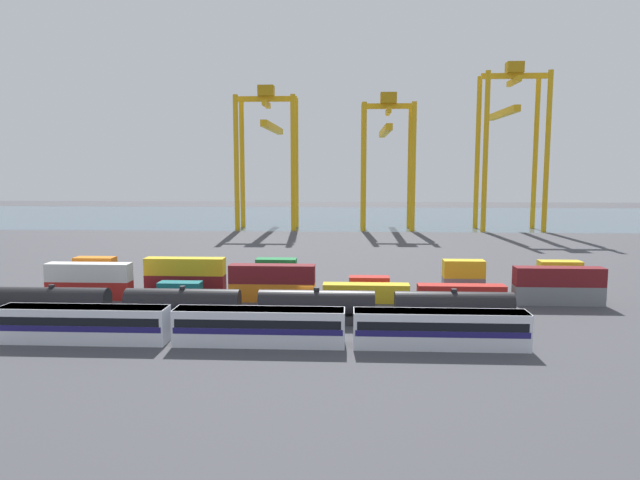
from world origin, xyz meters
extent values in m
plane|color=#424247|center=(0.00, 40.00, 0.00)|extent=(420.00, 420.00, 0.00)
cube|color=#475B6B|center=(0.00, 146.90, 0.00)|extent=(400.00, 110.00, 0.01)
cube|color=silver|center=(-22.78, -19.97, 1.95)|extent=(18.15, 3.10, 3.90)
cube|color=navy|center=(-22.78, -19.97, 1.85)|extent=(17.78, 3.14, 0.64)
cube|color=black|center=(-22.78, -19.97, 2.63)|extent=(17.42, 3.13, 0.90)
cube|color=slate|center=(-22.78, -19.97, 3.72)|extent=(17.97, 2.85, 0.36)
cube|color=silver|center=(-3.74, -19.97, 1.95)|extent=(18.15, 3.10, 3.90)
cube|color=navy|center=(-3.74, -19.97, 1.85)|extent=(17.78, 3.14, 0.64)
cube|color=black|center=(-3.74, -19.97, 2.63)|extent=(17.42, 3.13, 0.90)
cube|color=slate|center=(-3.74, -19.97, 3.72)|extent=(17.97, 2.85, 0.36)
cube|color=silver|center=(15.31, -19.97, 1.95)|extent=(18.15, 3.10, 3.90)
cube|color=navy|center=(15.31, -19.97, 1.85)|extent=(17.78, 3.14, 0.64)
cube|color=black|center=(15.31, -19.97, 2.63)|extent=(17.42, 3.13, 0.90)
cube|color=slate|center=(15.31, -19.97, 3.72)|extent=(17.97, 2.85, 0.36)
cube|color=#232326|center=(-31.09, -10.88, 0.55)|extent=(14.04, 2.50, 1.10)
cylinder|color=black|center=(-31.09, -10.88, 2.56)|extent=(14.04, 2.93, 2.93)
cylinder|color=black|center=(-31.09, -10.88, 4.21)|extent=(0.70, 0.70, 0.36)
cube|color=#232326|center=(-14.63, -10.88, 0.55)|extent=(14.04, 2.50, 1.10)
cylinder|color=black|center=(-14.63, -10.88, 2.56)|extent=(14.04, 2.93, 2.93)
cylinder|color=black|center=(-14.63, -10.88, 4.21)|extent=(0.70, 0.70, 0.36)
cube|color=#232326|center=(1.83, -10.88, 0.55)|extent=(14.04, 2.50, 1.10)
cylinder|color=black|center=(1.83, -10.88, 2.56)|extent=(14.04, 2.93, 2.93)
cylinder|color=black|center=(1.83, -10.88, 4.21)|extent=(0.70, 0.70, 0.36)
cube|color=#232326|center=(18.28, -10.88, 0.55)|extent=(14.04, 2.50, 1.10)
cylinder|color=black|center=(18.28, -10.88, 2.56)|extent=(14.04, 2.93, 2.93)
cylinder|color=black|center=(18.28, -10.88, 4.21)|extent=(0.70, 0.70, 0.36)
cube|color=#AD211C|center=(-31.65, 0.58, 1.30)|extent=(12.10, 2.44, 2.60)
cube|color=silver|center=(-31.65, 0.58, 3.90)|extent=(12.10, 2.44, 2.60)
cube|color=#146066|center=(-18.39, 0.58, 1.30)|extent=(6.04, 2.44, 2.60)
cube|color=orange|center=(-5.14, 0.58, 1.30)|extent=(12.10, 2.44, 2.60)
cube|color=maroon|center=(-5.14, 0.58, 3.90)|extent=(12.10, 2.44, 2.60)
cube|color=gold|center=(8.12, 0.58, 1.30)|extent=(12.10, 2.44, 2.60)
cube|color=#AD211C|center=(21.37, 0.58, 1.30)|extent=(12.10, 2.44, 2.60)
cube|color=slate|center=(34.63, 0.58, 1.30)|extent=(12.10, 2.44, 2.60)
cube|color=maroon|center=(34.63, 0.58, 3.90)|extent=(12.10, 2.44, 2.60)
cube|color=#1C4299|center=(-33.23, 6.19, 1.30)|extent=(6.04, 2.44, 2.60)
cube|color=orange|center=(-33.23, 6.19, 3.90)|extent=(6.04, 2.44, 2.60)
cube|color=maroon|center=(-19.24, 6.19, 1.30)|extent=(12.10, 2.44, 2.60)
cube|color=gold|center=(-19.24, 6.19, 3.90)|extent=(12.10, 2.44, 2.60)
cube|color=gold|center=(-5.25, 6.19, 1.30)|extent=(6.04, 2.44, 2.60)
cube|color=#197538|center=(-5.25, 6.19, 3.90)|extent=(6.04, 2.44, 2.60)
cube|color=#AD211C|center=(8.73, 6.19, 1.30)|extent=(6.04, 2.44, 2.60)
cube|color=slate|center=(22.72, 6.19, 1.30)|extent=(6.04, 2.44, 2.60)
cube|color=gold|center=(22.72, 6.19, 3.90)|extent=(6.04, 2.44, 2.60)
cube|color=silver|center=(36.71, 6.19, 1.30)|extent=(6.04, 2.44, 2.60)
cube|color=gold|center=(36.71, 6.19, 3.90)|extent=(6.04, 2.44, 2.60)
cylinder|color=gold|center=(-28.60, 95.04, 20.32)|extent=(1.50, 1.50, 40.64)
cylinder|color=gold|center=(-11.37, 95.04, 20.32)|extent=(1.50, 1.50, 40.64)
cylinder|color=gold|center=(-28.60, 104.47, 20.32)|extent=(1.50, 1.50, 40.64)
cylinder|color=gold|center=(-11.37, 104.47, 20.32)|extent=(1.50, 1.50, 40.64)
cube|color=gold|center=(-19.99, 99.75, 39.84)|extent=(18.82, 1.20, 1.60)
cube|color=gold|center=(-19.99, 99.75, 38.24)|extent=(1.20, 11.02, 1.60)
cube|color=gold|center=(-19.99, 114.39, 32.15)|extent=(2.00, 41.81, 2.00)
cube|color=#A77A10|center=(-19.99, 99.75, 42.24)|extent=(4.80, 4.00, 3.20)
cylinder|color=gold|center=(9.84, 95.11, 19.14)|extent=(1.50, 1.50, 38.28)
cylinder|color=gold|center=(24.53, 95.11, 19.14)|extent=(1.50, 1.50, 38.28)
cylinder|color=gold|center=(9.84, 104.40, 19.14)|extent=(1.50, 1.50, 38.28)
cylinder|color=gold|center=(24.53, 104.40, 19.14)|extent=(1.50, 1.50, 38.28)
cube|color=gold|center=(17.19, 99.75, 37.48)|extent=(16.29, 1.20, 1.60)
cube|color=gold|center=(17.19, 99.75, 35.88)|extent=(1.20, 10.89, 1.60)
cube|color=gold|center=(17.19, 114.35, 30.94)|extent=(2.00, 41.69, 2.00)
cube|color=#A77A10|center=(17.19, 99.75, 39.88)|extent=(4.80, 4.00, 3.20)
cylinder|color=gold|center=(45.47, 94.35, 23.44)|extent=(1.50, 1.50, 46.88)
cylinder|color=gold|center=(63.25, 94.35, 23.44)|extent=(1.50, 1.50, 46.88)
cylinder|color=gold|center=(45.47, 105.16, 23.44)|extent=(1.50, 1.50, 46.88)
cylinder|color=gold|center=(63.25, 105.16, 23.44)|extent=(1.50, 1.50, 46.88)
cube|color=gold|center=(54.36, 99.75, 46.08)|extent=(19.38, 1.20, 1.60)
cube|color=gold|center=(54.36, 99.75, 44.48)|extent=(1.20, 12.41, 1.60)
cube|color=gold|center=(54.36, 111.13, 36.24)|extent=(2.00, 32.51, 2.00)
cube|color=#A77A10|center=(54.36, 99.75, 48.48)|extent=(4.80, 4.00, 3.20)
camera|label=1|loc=(5.81, -79.29, 18.62)|focal=32.43mm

